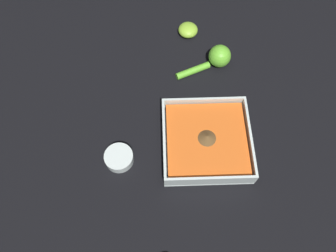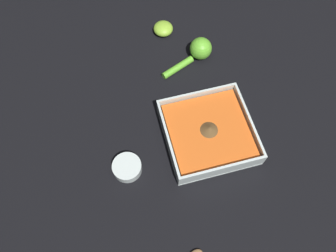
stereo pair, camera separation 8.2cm
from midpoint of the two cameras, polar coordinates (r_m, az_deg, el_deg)
name	(u,v)px [view 1 (the left image)]	position (r m, az deg, el deg)	size (l,w,h in m)	color
ground_plane	(202,152)	(0.83, 8.80, -4.77)	(4.00, 4.00, 0.00)	black
square_dish	(206,141)	(0.82, 9.52, -2.88)	(0.21, 0.21, 0.05)	silver
spice_bowl	(119,158)	(0.80, -5.65, -5.86)	(0.07, 0.07, 0.03)	silver
lemon_squeezer	(216,58)	(0.95, 10.91, 11.34)	(0.09, 0.16, 0.06)	#6BC633
lemon_half	(188,30)	(1.02, 5.91, 16.12)	(0.06, 0.06, 0.03)	#93CC38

